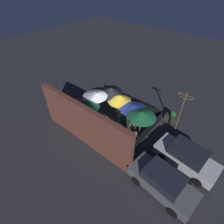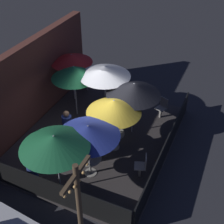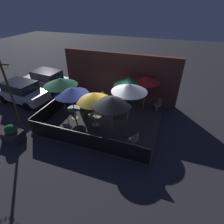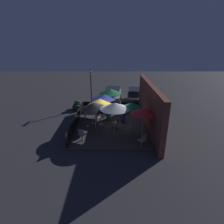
{
  "view_description": "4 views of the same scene",
  "coord_description": "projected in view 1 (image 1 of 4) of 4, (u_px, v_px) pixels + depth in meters",
  "views": [
    {
      "loc": [
        -7.41,
        8.74,
        10.52
      ],
      "look_at": [
        -0.06,
        -0.07,
        0.97
      ],
      "focal_mm": 28.0,
      "sensor_mm": 36.0,
      "label": 1
    },
    {
      "loc": [
        -8.54,
        -4.42,
        8.42
      ],
      "look_at": [
        0.33,
        -0.49,
        1.33
      ],
      "focal_mm": 50.0,
      "sensor_mm": 36.0,
      "label": 2
    },
    {
      "loc": [
        3.57,
        -8.63,
        6.63
      ],
      "look_at": [
        0.68,
        -0.47,
        1.04
      ],
      "focal_mm": 28.0,
      "sensor_mm": 36.0,
      "label": 3
    },
    {
      "loc": [
        12.98,
        0.14,
        6.48
      ],
      "look_at": [
        -0.71,
        0.14,
        1.04
      ],
      "focal_mm": 28.0,
      "sensor_mm": 36.0,
      "label": 4
    }
  ],
  "objects": [
    {
      "name": "patio_umbrella_3",
      "position": [
        88.0,
        104.0,
        13.71
      ],
      "size": [
        1.9,
        1.9,
        2.39
      ],
      "color": "#B2B2B7",
      "rests_on": "patio_deck"
    },
    {
      "name": "patio_chair_4",
      "position": [
        69.0,
        113.0,
        15.42
      ],
      "size": [
        0.56,
        0.56,
        0.9
      ],
      "rotation": [
        0.0,
        0.0,
        -2.42
      ],
      "color": "gray",
      "rests_on": "patio_deck"
    },
    {
      "name": "patio_chair_1",
      "position": [
        103.0,
        116.0,
        15.07
      ],
      "size": [
        0.54,
        0.54,
        0.92
      ],
      "rotation": [
        0.0,
        0.0,
        -2.07
      ],
      "color": "gray",
      "rests_on": "patio_deck"
    },
    {
      "name": "patio_umbrella_5",
      "position": [
        72.0,
        103.0,
        13.81
      ],
      "size": [
        1.86,
        1.86,
        2.32
      ],
      "color": "#B2B2B7",
      "rests_on": "patio_deck"
    },
    {
      "name": "patron_2",
      "position": [
        122.0,
        119.0,
        14.69
      ],
      "size": [
        0.42,
        0.42,
        1.29
      ],
      "rotation": [
        0.0,
        0.0,
        1.62
      ],
      "color": "#236642",
      "rests_on": "patio_deck"
    },
    {
      "name": "light_post",
      "position": [
        180.0,
        113.0,
        12.86
      ],
      "size": [
        1.1,
        0.12,
        4.06
      ],
      "color": "brown",
      "rests_on": "ground_plane"
    },
    {
      "name": "parked_car_0",
      "position": [
        186.0,
        157.0,
        11.56
      ],
      "size": [
        4.24,
        2.11,
        1.62
      ],
      "rotation": [
        0.0,
        0.0,
        -0.1
      ],
      "color": "silver",
      "rests_on": "ground_plane"
    },
    {
      "name": "parked_car_1",
      "position": [
        163.0,
        182.0,
        10.22
      ],
      "size": [
        4.2,
        2.1,
        1.62
      ],
      "rotation": [
        0.0,
        0.0,
        -0.1
      ],
      "color": "#5B5B60",
      "rests_on": "ground_plane"
    },
    {
      "name": "patron_1",
      "position": [
        135.0,
        138.0,
        13.08
      ],
      "size": [
        0.41,
        0.41,
        1.18
      ],
      "rotation": [
        0.0,
        0.0,
        6.03
      ],
      "color": "navy",
      "rests_on": "patio_deck"
    },
    {
      "name": "patio_umbrella_2",
      "position": [
        111.0,
        91.0,
        15.24
      ],
      "size": [
        2.11,
        2.11,
        2.33
      ],
      "color": "#B2B2B7",
      "rests_on": "patio_deck"
    },
    {
      "name": "dining_table_1",
      "position": [
        119.0,
        111.0,
        15.45
      ],
      "size": [
        0.82,
        0.82,
        0.72
      ],
      "color": "#9E998E",
      "rests_on": "patio_deck"
    },
    {
      "name": "patio_umbrella_0",
      "position": [
        134.0,
        107.0,
        13.68
      ],
      "size": [
        2.1,
        2.1,
        2.14
      ],
      "color": "#B2B2B7",
      "rests_on": "patio_deck"
    },
    {
      "name": "patio_umbrella_4",
      "position": [
        142.0,
        114.0,
        12.68
      ],
      "size": [
        2.15,
        2.15,
        2.39
      ],
      "color": "#B2B2B7",
      "rests_on": "patio_deck"
    },
    {
      "name": "planter_box",
      "position": [
        172.0,
        116.0,
        15.32
      ],
      "size": [
        1.07,
        0.75,
        1.01
      ],
      "color": "#332D2D",
      "rests_on": "ground_plane"
    },
    {
      "name": "fence_front",
      "position": [
        130.0,
        101.0,
        16.81
      ],
      "size": [
        6.73,
        0.05,
        0.95
      ],
      "color": "black",
      "rests_on": "patio_deck"
    },
    {
      "name": "patio_deck",
      "position": [
        111.0,
        120.0,
        15.5
      ],
      "size": [
        6.93,
        5.71,
        0.12
      ],
      "color": "#383333",
      "rests_on": "ground_plane"
    },
    {
      "name": "fence_side_left",
      "position": [
        145.0,
        134.0,
        13.47
      ],
      "size": [
        0.05,
        5.51,
        0.95
      ],
      "color": "black",
      "rests_on": "patio_deck"
    },
    {
      "name": "patio_umbrella_6",
      "position": [
        95.0,
        94.0,
        14.54
      ],
      "size": [
        2.11,
        2.11,
        2.48
      ],
      "color": "#B2B2B7",
      "rests_on": "patio_deck"
    },
    {
      "name": "patron_0",
      "position": [
        108.0,
        123.0,
        14.19
      ],
      "size": [
        0.53,
        0.53,
        1.36
      ],
      "rotation": [
        0.0,
        0.0,
        2.56
      ],
      "color": "navy",
      "rests_on": "patio_deck"
    },
    {
      "name": "ground_plane",
      "position": [
        111.0,
        120.0,
        15.54
      ],
      "size": [
        60.0,
        60.0,
        0.0
      ],
      "primitive_type": "plane",
      "color": "#2D2D33"
    },
    {
      "name": "dining_table_0",
      "position": [
        132.0,
        120.0,
        14.54
      ],
      "size": [
        0.81,
        0.81,
        0.74
      ],
      "color": "#9E998E",
      "rests_on": "patio_deck"
    },
    {
      "name": "patio_chair_3",
      "position": [
        120.0,
        126.0,
        14.07
      ],
      "size": [
        0.5,
        0.5,
        0.93
      ],
      "rotation": [
        0.0,
        0.0,
        -1.89
      ],
      "color": "gray",
      "rests_on": "patio_deck"
    },
    {
      "name": "patio_chair_0",
      "position": [
        138.0,
        108.0,
        15.87
      ],
      "size": [
        0.51,
        0.51,
        0.96
      ],
      "rotation": [
        0.0,
        0.0,
        1.9
      ],
      "color": "gray",
      "rests_on": "patio_deck"
    },
    {
      "name": "building_wall",
      "position": [
        83.0,
        124.0,
        12.57
      ],
      "size": [
        8.53,
        0.36,
        3.57
      ],
      "color": "brown",
      "rests_on": "ground_plane"
    },
    {
      "name": "patio_umbrella_1",
      "position": [
        120.0,
        98.0,
        14.56
      ],
      "size": [
        2.0,
        2.0,
        2.21
      ],
      "color": "#B2B2B7",
      "rests_on": "patio_deck"
    },
    {
      "name": "patio_chair_2",
      "position": [
        105.0,
        95.0,
        17.46
      ],
      "size": [
        0.52,
        0.52,
        0.93
      ],
      "rotation": [
        0.0,
        0.0,
        2.75
      ],
      "color": "gray",
      "rests_on": "patio_deck"
    }
  ]
}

